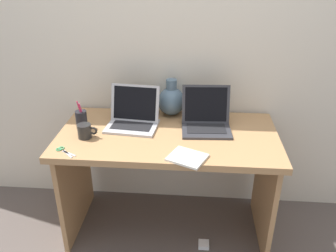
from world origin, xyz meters
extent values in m
plane|color=#564C47|center=(0.00, 0.00, 0.00)|extent=(6.00, 6.00, 0.00)
cube|color=beige|center=(0.00, 0.38, 1.20)|extent=(4.40, 0.04, 2.40)
cube|color=#AD7F51|center=(0.00, 0.00, 0.74)|extent=(1.35, 0.69, 0.04)
cube|color=#AD7F51|center=(-0.64, 0.00, 0.36)|extent=(0.03, 0.59, 0.72)
cube|color=#AD7F51|center=(0.64, 0.00, 0.36)|extent=(0.03, 0.59, 0.72)
cube|color=#B2B2B7|center=(-0.23, 0.06, 0.76)|extent=(0.34, 0.27, 0.01)
cube|color=black|center=(-0.23, 0.06, 0.77)|extent=(0.27, 0.17, 0.00)
cube|color=#B2B2B7|center=(-0.23, 0.15, 0.89)|extent=(0.32, 0.11, 0.23)
cube|color=black|center=(-0.23, 0.15, 0.89)|extent=(0.28, 0.09, 0.21)
cube|color=#333338|center=(0.23, 0.06, 0.76)|extent=(0.32, 0.27, 0.01)
cube|color=black|center=(0.23, 0.06, 0.77)|extent=(0.25, 0.17, 0.00)
cube|color=#333338|center=(0.23, 0.16, 0.89)|extent=(0.31, 0.09, 0.24)
cube|color=black|center=(0.23, 0.16, 0.89)|extent=(0.27, 0.08, 0.21)
ellipsoid|color=slate|center=(0.00, 0.28, 0.85)|extent=(0.18, 0.18, 0.19)
cylinder|color=slate|center=(0.00, 0.28, 0.97)|extent=(0.07, 0.07, 0.07)
cube|color=silver|center=(0.13, -0.28, 0.76)|extent=(0.24, 0.23, 0.01)
cylinder|color=black|center=(-0.49, -0.09, 0.80)|extent=(0.08, 0.08, 0.09)
torus|color=black|center=(-0.44, -0.09, 0.80)|extent=(0.05, 0.01, 0.05)
cylinder|color=black|center=(-0.55, 0.03, 0.81)|extent=(0.07, 0.07, 0.12)
cylinder|color=#D83359|center=(-0.54, 0.02, 0.86)|extent=(0.02, 0.03, 0.14)
cylinder|color=#D83359|center=(-0.54, 0.01, 0.87)|extent=(0.03, 0.02, 0.16)
cube|color=#B7B7BC|center=(-0.53, -0.29, 0.76)|extent=(0.09, 0.06, 0.00)
cube|color=#B7B7BC|center=(-0.53, -0.29, 0.76)|extent=(0.08, 0.08, 0.00)
torus|color=#4CA566|center=(-0.60, -0.25, 0.76)|extent=(0.03, 0.04, 0.01)
torus|color=#4CA566|center=(-0.59, -0.24, 0.76)|extent=(0.03, 0.03, 0.01)
cube|color=white|center=(0.25, -0.16, 0.01)|extent=(0.07, 0.07, 0.03)
camera|label=1|loc=(0.15, -1.89, 1.76)|focal=37.16mm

